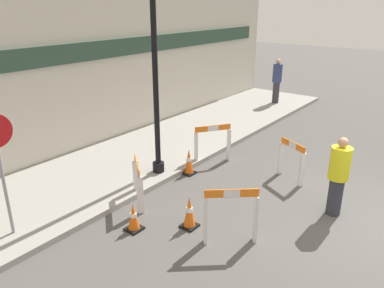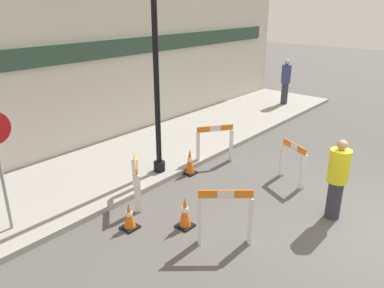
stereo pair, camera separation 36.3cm
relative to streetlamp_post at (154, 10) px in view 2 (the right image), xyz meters
name	(u,v)px [view 2 (the right image)]	position (x,y,z in m)	size (l,w,h in m)	color
ground_plane	(380,232)	(0.92, -4.92, -3.89)	(60.00, 60.00, 0.00)	#565451
sidewalk_slab	(153,151)	(0.92, 1.18, -3.83)	(18.00, 3.20, 0.12)	#9E9B93
storefront_facade	(109,50)	(0.92, 2.86, -1.14)	(18.00, 0.22, 5.50)	beige
streetlamp_post	(154,10)	(0.00, 0.00, 0.00)	(0.44, 0.44, 5.93)	black
barricade_0	(293,161)	(1.80, -2.67, -3.37)	(0.49, 0.80, 0.97)	white
barricade_1	(215,142)	(1.52, -0.57, -3.32)	(0.89, 0.67, 1.04)	white
barricade_2	(136,180)	(-1.26, -0.57, -3.36)	(0.66, 0.78, 0.97)	white
barricade_3	(225,214)	(-1.24, -2.86, -3.31)	(0.72, 0.81, 1.06)	white
traffic_cone_0	(190,162)	(0.56, -0.52, -3.57)	(0.30, 0.30, 0.67)	black
traffic_cone_1	(129,216)	(-2.03, -1.22, -3.63)	(0.30, 0.30, 0.55)	black
traffic_cone_2	(185,212)	(-1.31, -1.99, -3.58)	(0.30, 0.30, 0.66)	black
person_worker	(337,178)	(0.86, -4.02, -3.02)	(0.48, 0.48, 1.65)	#33333D
person_pedestrian	(286,80)	(7.94, 0.71, -2.81)	(0.50, 0.50, 1.79)	#33333D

